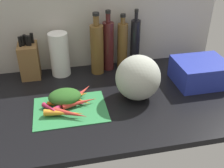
# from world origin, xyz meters

# --- Properties ---
(ground_plane) EXTENTS (1.70, 0.80, 0.03)m
(ground_plane) POSITION_xyz_m (0.00, 0.00, -0.01)
(ground_plane) COLOR black
(wall_back) EXTENTS (1.70, 0.03, 0.60)m
(wall_back) POSITION_xyz_m (0.00, 0.39, 0.30)
(wall_back) COLOR #BCB7AD
(wall_back) RESTS_ON ground_plane
(cutting_board) EXTENTS (0.35, 0.26, 0.01)m
(cutting_board) POSITION_xyz_m (-0.09, -0.07, 0.00)
(cutting_board) COLOR #338C4C
(cutting_board) RESTS_ON ground_plane
(carrot_0) EXTENTS (0.15, 0.07, 0.03)m
(carrot_0) POSITION_xyz_m (-0.06, -0.00, 0.02)
(carrot_0) COLOR orange
(carrot_0) RESTS_ON cutting_board
(carrot_1) EXTENTS (0.11, 0.13, 0.03)m
(carrot_1) POSITION_xyz_m (-0.01, 0.04, 0.02)
(carrot_1) COLOR red
(carrot_1) RESTS_ON cutting_board
(carrot_2) EXTENTS (0.18, 0.08, 0.03)m
(carrot_2) POSITION_xyz_m (-0.12, -0.12, 0.02)
(carrot_2) COLOR orange
(carrot_2) RESTS_ON cutting_board
(carrot_3) EXTENTS (0.16, 0.11, 0.03)m
(carrot_3) POSITION_xyz_m (-0.09, -0.13, 0.02)
(carrot_3) COLOR red
(carrot_3) RESTS_ON cutting_board
(carrot_4) EXTENTS (0.13, 0.06, 0.02)m
(carrot_4) POSITION_xyz_m (-0.13, -0.04, 0.02)
(carrot_4) COLOR orange
(carrot_4) RESTS_ON cutting_board
(carrot_5) EXTENTS (0.11, 0.09, 0.02)m
(carrot_5) POSITION_xyz_m (-0.03, -0.03, 0.02)
(carrot_5) COLOR orange
(carrot_5) RESTS_ON cutting_board
(carrot_6) EXTENTS (0.12, 0.13, 0.02)m
(carrot_6) POSITION_xyz_m (-0.04, 0.01, 0.02)
(carrot_6) COLOR orange
(carrot_6) RESTS_ON cutting_board
(carrot_7) EXTENTS (0.10, 0.11, 0.02)m
(carrot_7) POSITION_xyz_m (-0.17, -0.08, 0.02)
(carrot_7) COLOR #B2264C
(carrot_7) RESTS_ON cutting_board
(carrot_8) EXTENTS (0.12, 0.13, 0.03)m
(carrot_8) POSITION_xyz_m (-0.07, -0.01, 0.03)
(carrot_8) COLOR #B2264C
(carrot_8) RESTS_ON cutting_board
(carrot_9) EXTENTS (0.13, 0.11, 0.02)m
(carrot_9) POSITION_xyz_m (-0.04, 0.03, 0.02)
(carrot_9) COLOR #B2264C
(carrot_9) RESTS_ON cutting_board
(carrot_10) EXTENTS (0.18, 0.07, 0.03)m
(carrot_10) POSITION_xyz_m (-0.04, -0.06, 0.02)
(carrot_10) COLOR red
(carrot_10) RESTS_ON cutting_board
(carrot_11) EXTENTS (0.13, 0.08, 0.03)m
(carrot_11) POSITION_xyz_m (-0.07, -0.04, 0.02)
(carrot_11) COLOR #B2264C
(carrot_11) RESTS_ON cutting_board
(carrot_12) EXTENTS (0.10, 0.11, 0.03)m
(carrot_12) POSITION_xyz_m (-0.14, -0.07, 0.03)
(carrot_12) COLOR #B2264C
(carrot_12) RESTS_ON cutting_board
(carrot_greens_pile) EXTENTS (0.16, 0.12, 0.07)m
(carrot_greens_pile) POSITION_xyz_m (-0.11, -0.02, 0.04)
(carrot_greens_pile) COLOR #2D6023
(carrot_greens_pile) RESTS_ON cutting_board
(winter_squash) EXTENTS (0.22, 0.21, 0.23)m
(winter_squash) POSITION_xyz_m (0.25, -0.03, 0.11)
(winter_squash) COLOR #B2B7A8
(winter_squash) RESTS_ON ground_plane
(knife_block) EXTENTS (0.11, 0.14, 0.25)m
(knife_block) POSITION_xyz_m (-0.28, 0.31, 0.10)
(knife_block) COLOR brown
(knife_block) RESTS_ON ground_plane
(paper_towel_roll) EXTENTS (0.11, 0.11, 0.25)m
(paper_towel_roll) POSITION_xyz_m (-0.11, 0.30, 0.13)
(paper_towel_roll) COLOR white
(paper_towel_roll) RESTS_ON ground_plane
(bottle_0) EXTENTS (0.08, 0.08, 0.36)m
(bottle_0) POSITION_xyz_m (0.10, 0.27, 0.15)
(bottle_0) COLOR brown
(bottle_0) RESTS_ON ground_plane
(bottle_1) EXTENTS (0.06, 0.06, 0.36)m
(bottle_1) POSITION_xyz_m (0.17, 0.30, 0.15)
(bottle_1) COLOR #471919
(bottle_1) RESTS_ON ground_plane
(bottle_2) EXTENTS (0.06, 0.06, 0.33)m
(bottle_2) POSITION_xyz_m (0.26, 0.31, 0.14)
(bottle_2) COLOR brown
(bottle_2) RESTS_ON ground_plane
(bottle_3) EXTENTS (0.06, 0.06, 0.35)m
(bottle_3) POSITION_xyz_m (0.34, 0.31, 0.15)
(bottle_3) COLOR black
(bottle_3) RESTS_ON ground_plane
(dish_rack) EXTENTS (0.28, 0.23, 0.13)m
(dish_rack) POSITION_xyz_m (0.63, 0.04, 0.06)
(dish_rack) COLOR #2838AD
(dish_rack) RESTS_ON ground_plane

